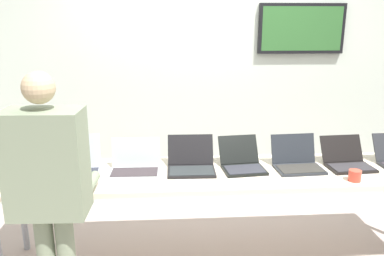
{
  "coord_description": "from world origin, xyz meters",
  "views": [
    {
      "loc": [
        -0.39,
        -2.74,
        1.89
      ],
      "look_at": [
        -0.2,
        0.19,
        1.07
      ],
      "focal_mm": 35.81,
      "sensor_mm": 36.0,
      "label": 1
    }
  ],
  "objects_px": {
    "coffee_mug": "(355,176)",
    "laptop_station_4": "(297,161)",
    "person": "(49,182)",
    "workbench": "(220,177)",
    "laptop_station_3": "(242,162)",
    "laptop_station_0": "(78,165)",
    "equipment_box": "(22,152)",
    "laptop_station_1": "(135,165)",
    "laptop_station_5": "(347,160)",
    "laptop_station_2": "(191,163)"
  },
  "relations": [
    {
      "from": "laptop_station_1",
      "to": "laptop_station_3",
      "type": "xyz_separation_m",
      "value": [
        0.83,
        0.02,
        -0.0
      ]
    },
    {
      "from": "coffee_mug",
      "to": "laptop_station_5",
      "type": "bearing_deg",
      "value": 75.33
    },
    {
      "from": "laptop_station_1",
      "to": "laptop_station_5",
      "type": "distance_m",
      "value": 1.67
    },
    {
      "from": "workbench",
      "to": "equipment_box",
      "type": "xyz_separation_m",
      "value": [
        -1.5,
        0.09,
        0.2
      ]
    },
    {
      "from": "laptop_station_4",
      "to": "laptop_station_5",
      "type": "distance_m",
      "value": 0.41
    },
    {
      "from": "laptop_station_3",
      "to": "laptop_station_4",
      "type": "relative_size",
      "value": 1.03
    },
    {
      "from": "workbench",
      "to": "laptop_station_5",
      "type": "height_order",
      "value": "laptop_station_5"
    },
    {
      "from": "workbench",
      "to": "laptop_station_4",
      "type": "height_order",
      "value": "laptop_station_4"
    },
    {
      "from": "laptop_station_5",
      "to": "coffee_mug",
      "type": "xyz_separation_m",
      "value": [
        -0.08,
        -0.29,
        -0.01
      ]
    },
    {
      "from": "laptop_station_5",
      "to": "person",
      "type": "bearing_deg",
      "value": -162.67
    },
    {
      "from": "laptop_station_5",
      "to": "person",
      "type": "xyz_separation_m",
      "value": [
        -2.12,
        -0.66,
        0.16
      ]
    },
    {
      "from": "laptop_station_4",
      "to": "laptop_station_0",
      "type": "bearing_deg",
      "value": 179.77
    },
    {
      "from": "coffee_mug",
      "to": "laptop_station_4",
      "type": "bearing_deg",
      "value": 140.04
    },
    {
      "from": "equipment_box",
      "to": "person",
      "type": "distance_m",
      "value": 0.83
    },
    {
      "from": "laptop_station_0",
      "to": "laptop_station_4",
      "type": "bearing_deg",
      "value": -0.23
    },
    {
      "from": "laptop_station_3",
      "to": "person",
      "type": "height_order",
      "value": "person"
    },
    {
      "from": "workbench",
      "to": "laptop_station_1",
      "type": "relative_size",
      "value": 9.06
    },
    {
      "from": "laptop_station_2",
      "to": "laptop_station_3",
      "type": "distance_m",
      "value": 0.4
    },
    {
      "from": "laptop_station_3",
      "to": "laptop_station_5",
      "type": "bearing_deg",
      "value": -0.83
    },
    {
      "from": "laptop_station_2",
      "to": "person",
      "type": "relative_size",
      "value": 0.23
    },
    {
      "from": "laptop_station_4",
      "to": "laptop_station_3",
      "type": "bearing_deg",
      "value": 177.17
    },
    {
      "from": "laptop_station_2",
      "to": "coffee_mug",
      "type": "distance_m",
      "value": 1.21
    },
    {
      "from": "laptop_station_2",
      "to": "laptop_station_0",
      "type": "bearing_deg",
      "value": -179.16
    },
    {
      "from": "laptop_station_1",
      "to": "laptop_station_2",
      "type": "xyz_separation_m",
      "value": [
        0.43,
        0.02,
        -0.0
      ]
    },
    {
      "from": "laptop_station_4",
      "to": "person",
      "type": "relative_size",
      "value": 0.23
    },
    {
      "from": "laptop_station_1",
      "to": "coffee_mug",
      "type": "xyz_separation_m",
      "value": [
        1.6,
        -0.28,
        -0.02
      ]
    },
    {
      "from": "laptop_station_0",
      "to": "laptop_station_5",
      "type": "relative_size",
      "value": 0.96
    },
    {
      "from": "laptop_station_2",
      "to": "coffee_mug",
      "type": "xyz_separation_m",
      "value": [
        1.17,
        -0.3,
        -0.01
      ]
    },
    {
      "from": "equipment_box",
      "to": "person",
      "type": "bearing_deg",
      "value": -60.05
    },
    {
      "from": "workbench",
      "to": "equipment_box",
      "type": "bearing_deg",
      "value": 176.46
    },
    {
      "from": "laptop_station_3",
      "to": "laptop_station_5",
      "type": "distance_m",
      "value": 0.84
    },
    {
      "from": "laptop_station_1",
      "to": "laptop_station_4",
      "type": "bearing_deg",
      "value": -0.09
    },
    {
      "from": "equipment_box",
      "to": "laptop_station_1",
      "type": "xyz_separation_m",
      "value": [
        0.85,
        -0.06,
        -0.1
      ]
    },
    {
      "from": "coffee_mug",
      "to": "laptop_station_0",
      "type": "bearing_deg",
      "value": 171.95
    },
    {
      "from": "laptop_station_0",
      "to": "laptop_station_3",
      "type": "height_order",
      "value": "laptop_station_0"
    },
    {
      "from": "laptop_station_1",
      "to": "laptop_station_4",
      "type": "xyz_separation_m",
      "value": [
        1.26,
        -0.0,
        -0.0
      ]
    },
    {
      "from": "laptop_station_2",
      "to": "laptop_station_3",
      "type": "relative_size",
      "value": 0.95
    },
    {
      "from": "person",
      "to": "laptop_station_2",
      "type": "bearing_deg",
      "value": 37.52
    },
    {
      "from": "workbench",
      "to": "laptop_station_3",
      "type": "height_order",
      "value": "laptop_station_3"
    },
    {
      "from": "workbench",
      "to": "equipment_box",
      "type": "height_order",
      "value": "equipment_box"
    },
    {
      "from": "laptop_station_3",
      "to": "equipment_box",
      "type": "bearing_deg",
      "value": 178.59
    },
    {
      "from": "equipment_box",
      "to": "coffee_mug",
      "type": "bearing_deg",
      "value": -7.96
    },
    {
      "from": "laptop_station_1",
      "to": "laptop_station_2",
      "type": "relative_size",
      "value": 1.03
    },
    {
      "from": "workbench",
      "to": "person",
      "type": "distance_m",
      "value": 1.28
    },
    {
      "from": "workbench",
      "to": "laptop_station_2",
      "type": "bearing_deg",
      "value": 167.26
    },
    {
      "from": "laptop_station_0",
      "to": "equipment_box",
      "type": "bearing_deg",
      "value": 172.48
    },
    {
      "from": "laptop_station_5",
      "to": "laptop_station_2",
      "type": "bearing_deg",
      "value": 179.53
    },
    {
      "from": "laptop_station_1",
      "to": "coffee_mug",
      "type": "distance_m",
      "value": 1.62
    },
    {
      "from": "laptop_station_4",
      "to": "laptop_station_2",
      "type": "bearing_deg",
      "value": 178.67
    },
    {
      "from": "laptop_station_3",
      "to": "laptop_station_5",
      "type": "xyz_separation_m",
      "value": [
        0.84,
        -0.01,
        -0.0
      ]
    }
  ]
}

